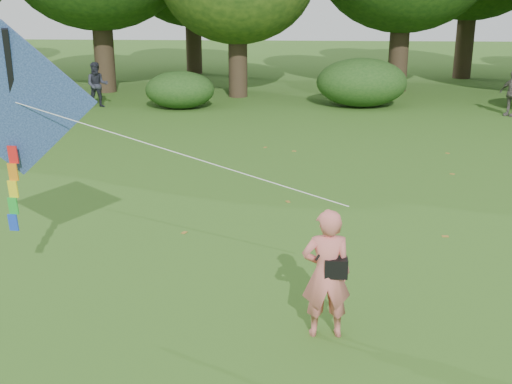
# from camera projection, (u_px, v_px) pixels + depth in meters

# --- Properties ---
(ground) EXTENTS (100.00, 100.00, 0.00)m
(ground) POSITION_uv_depth(u_px,v_px,m) (263.00, 349.00, 8.34)
(ground) COLOR #265114
(ground) RESTS_ON ground
(man_kite_flyer) EXTENTS (0.68, 0.48, 1.79)m
(man_kite_flyer) POSITION_uv_depth(u_px,v_px,m) (326.00, 274.00, 8.42)
(man_kite_flyer) COLOR #D86D66
(man_kite_flyer) RESTS_ON ground
(bystander_left) EXTENTS (0.99, 0.85, 1.74)m
(bystander_left) POSITION_uv_depth(u_px,v_px,m) (97.00, 85.00, 24.75)
(bystander_left) COLOR #272934
(bystander_left) RESTS_ON ground
(bystander_right) EXTENTS (0.93, 0.98, 1.63)m
(bystander_right) POSITION_uv_depth(u_px,v_px,m) (512.00, 93.00, 23.11)
(bystander_right) COLOR #625C57
(bystander_right) RESTS_ON ground
(crossbody_bag) EXTENTS (0.43, 0.20, 0.71)m
(crossbody_bag) POSITION_uv_depth(u_px,v_px,m) (336.00, 267.00, 8.35)
(crossbody_bag) COLOR black
(crossbody_bag) RESTS_ON ground
(flying_kite) EXTENTS (5.75, 1.35, 3.06)m
(flying_kite) POSITION_uv_depth(u_px,v_px,m) (14.00, 105.00, 8.92)
(flying_kite) COLOR #2751AB
(flying_kite) RESTS_ON ground
(shrub_band) EXTENTS (39.15, 3.22, 1.88)m
(shrub_band) POSITION_uv_depth(u_px,v_px,m) (266.00, 85.00, 24.85)
(shrub_band) COLOR #264919
(shrub_band) RESTS_ON ground
(fallen_leaves) EXTENTS (8.17, 14.56, 0.01)m
(fallen_leaves) POSITION_uv_depth(u_px,v_px,m) (312.00, 226.00, 12.62)
(fallen_leaves) COLOR olive
(fallen_leaves) RESTS_ON ground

